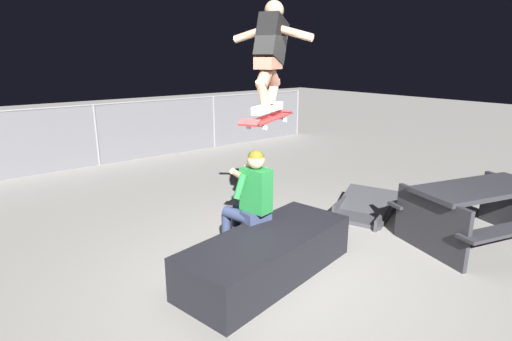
{
  "coord_description": "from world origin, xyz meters",
  "views": [
    {
      "loc": [
        -2.73,
        -2.98,
        2.29
      ],
      "look_at": [
        0.02,
        0.47,
        1.06
      ],
      "focal_mm": 28.77,
      "sensor_mm": 36.0,
      "label": 1
    }
  ],
  "objects_px": {
    "skateboard": "(268,119)",
    "kicker_ramp": "(364,209)",
    "picnic_table_back": "(478,205)",
    "person_sitting_on_ledge": "(249,198)",
    "ledge_box_main": "(267,255)",
    "skater_airborne": "(271,52)"
  },
  "relations": [
    {
      "from": "ledge_box_main",
      "to": "person_sitting_on_ledge",
      "type": "distance_m",
      "value": 0.71
    },
    {
      "from": "kicker_ramp",
      "to": "picnic_table_back",
      "type": "distance_m",
      "value": 1.6
    },
    {
      "from": "skateboard",
      "to": "kicker_ramp",
      "type": "distance_m",
      "value": 2.66
    },
    {
      "from": "skater_airborne",
      "to": "kicker_ramp",
      "type": "relative_size",
      "value": 0.84
    },
    {
      "from": "person_sitting_on_ledge",
      "to": "ledge_box_main",
      "type": "bearing_deg",
      "value": -105.39
    },
    {
      "from": "picnic_table_back",
      "to": "person_sitting_on_ledge",
      "type": "bearing_deg",
      "value": 148.33
    },
    {
      "from": "picnic_table_back",
      "to": "skateboard",
      "type": "bearing_deg",
      "value": 151.65
    },
    {
      "from": "ledge_box_main",
      "to": "person_sitting_on_ledge",
      "type": "height_order",
      "value": "person_sitting_on_ledge"
    },
    {
      "from": "ledge_box_main",
      "to": "kicker_ramp",
      "type": "distance_m",
      "value": 2.39
    },
    {
      "from": "person_sitting_on_ledge",
      "to": "kicker_ramp",
      "type": "bearing_deg",
      "value": -0.15
    },
    {
      "from": "skater_airborne",
      "to": "kicker_ramp",
      "type": "bearing_deg",
      "value": 5.57
    },
    {
      "from": "skateboard",
      "to": "person_sitting_on_ledge",
      "type": "bearing_deg",
      "value": 108.57
    },
    {
      "from": "skateboard",
      "to": "kicker_ramp",
      "type": "bearing_deg",
      "value": 6.12
    },
    {
      "from": "skateboard",
      "to": "picnic_table_back",
      "type": "bearing_deg",
      "value": -28.35
    },
    {
      "from": "ledge_box_main",
      "to": "picnic_table_back",
      "type": "height_order",
      "value": "picnic_table_back"
    },
    {
      "from": "ledge_box_main",
      "to": "kicker_ramp",
      "type": "bearing_deg",
      "value": 11.85
    },
    {
      "from": "person_sitting_on_ledge",
      "to": "picnic_table_back",
      "type": "relative_size",
      "value": 0.65
    },
    {
      "from": "ledge_box_main",
      "to": "skater_airborne",
      "type": "height_order",
      "value": "skater_airborne"
    },
    {
      "from": "kicker_ramp",
      "to": "picnic_table_back",
      "type": "relative_size",
      "value": 0.67
    },
    {
      "from": "ledge_box_main",
      "to": "person_sitting_on_ledge",
      "type": "xyz_separation_m",
      "value": [
        0.14,
        0.49,
        0.49
      ]
    },
    {
      "from": "skater_airborne",
      "to": "picnic_table_back",
      "type": "relative_size",
      "value": 0.56
    },
    {
      "from": "skater_airborne",
      "to": "ledge_box_main",
      "type": "bearing_deg",
      "value": -132.67
    }
  ]
}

